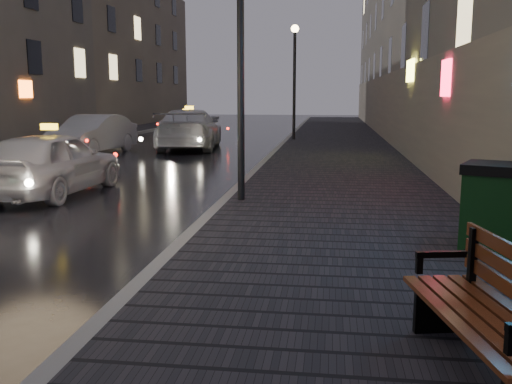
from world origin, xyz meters
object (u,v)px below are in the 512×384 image
(lamp_near, at_px, (241,29))
(taxi_mid, at_px, (190,129))
(trash_bin, at_px, (494,207))
(lamp_far, at_px, (295,68))
(car_left_mid, at_px, (93,134))
(taxi_far, at_px, (186,123))
(taxi_near, at_px, (51,163))
(bench, at_px, (497,313))

(lamp_near, relative_size, taxi_mid, 0.93)
(trash_bin, bearing_deg, lamp_far, 124.81)
(lamp_near, height_order, car_left_mid, lamp_near)
(car_left_mid, relative_size, taxi_far, 0.96)
(taxi_near, distance_m, taxi_mid, 11.27)
(taxi_mid, bearing_deg, trash_bin, 111.07)
(taxi_near, bearing_deg, bench, 136.25)
(lamp_far, height_order, car_left_mid, lamp_far)
(lamp_near, distance_m, lamp_far, 16.00)
(taxi_near, relative_size, taxi_mid, 0.76)
(taxi_near, relative_size, car_left_mid, 0.96)
(lamp_near, height_order, lamp_far, same)
(bench, relative_size, taxi_near, 0.46)
(car_left_mid, height_order, taxi_far, car_left_mid)
(lamp_near, xyz_separation_m, taxi_mid, (-4.09, 12.08, -2.67))
(car_left_mid, relative_size, taxi_mid, 0.79)
(car_left_mid, bearing_deg, taxi_near, -65.40)
(trash_bin, height_order, taxi_near, taxi_near)
(lamp_near, relative_size, bench, 2.66)
(lamp_far, bearing_deg, taxi_near, -106.32)
(taxi_near, distance_m, taxi_far, 20.12)
(bench, xyz_separation_m, taxi_mid, (-7.12, 19.05, 0.19))
(lamp_near, height_order, taxi_mid, lamp_near)
(bench, xyz_separation_m, car_left_mid, (-10.30, 16.58, 0.11))
(trash_bin, xyz_separation_m, car_left_mid, (-11.22, 12.97, -0.01))
(trash_bin, relative_size, taxi_mid, 0.21)
(bench, height_order, taxi_mid, taxi_mid)
(trash_bin, height_order, taxi_far, trash_bin)
(bench, relative_size, car_left_mid, 0.44)
(lamp_far, relative_size, bench, 2.66)
(lamp_near, height_order, trash_bin, lamp_near)
(taxi_near, bearing_deg, lamp_near, 172.02)
(lamp_near, xyz_separation_m, trash_bin, (3.95, -3.36, -2.73))
(bench, distance_m, car_left_mid, 19.52)
(trash_bin, distance_m, taxi_near, 9.38)
(taxi_near, bearing_deg, car_left_mid, -69.79)
(lamp_near, bearing_deg, taxi_far, 107.34)
(bench, relative_size, taxi_mid, 0.35)
(trash_bin, bearing_deg, taxi_far, 136.65)
(trash_bin, xyz_separation_m, taxi_near, (-8.40, 4.17, -0.02))
(lamp_far, bearing_deg, trash_bin, -78.47)
(lamp_far, xyz_separation_m, taxi_far, (-6.50, 4.83, -2.84))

